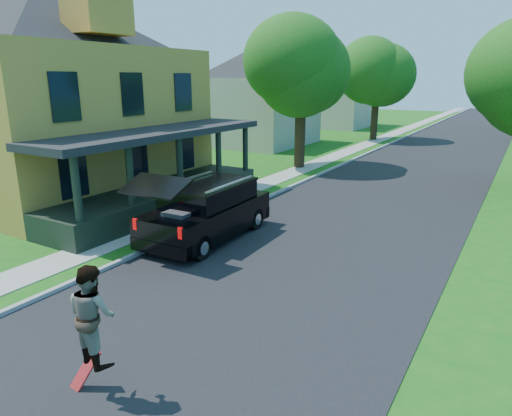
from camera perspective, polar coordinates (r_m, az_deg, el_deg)
The scene contains 13 objects.
ground at distance 10.07m, azimuth -5.64°, elevation -13.90°, with size 140.00×140.00×0.00m, color #135C12.
street at distance 27.92m, azimuth 19.56°, elevation 4.71°, with size 8.00×120.00×0.02m, color black.
curb at distance 28.96m, azimuth 11.70°, elevation 5.68°, with size 0.15×120.00×0.12m, color gray.
sidewalk at distance 29.50m, azimuth 8.85°, elevation 6.00°, with size 1.30×120.00×0.03m, color gray.
front_walk at distance 20.29m, azimuth -17.29°, elevation 0.95°, with size 6.50×1.20×0.03m, color gray.
main_house at distance 22.25m, azimuth -24.29°, elevation 14.40°, with size 15.56×15.56×10.10m.
neighbor_house_mid at distance 36.22m, azimuth -0.34°, elevation 14.67°, with size 12.78×12.78×8.30m.
neighbor_house_far at distance 50.58m, azimuth 9.43°, elevation 14.83°, with size 12.78×12.78×8.30m.
black_suv at distance 14.57m, azimuth -6.17°, elevation -0.37°, with size 2.16×5.26×2.43m.
skateboarder at distance 7.74m, azimuth -19.79°, elevation -12.39°, with size 0.90×0.76×1.64m.
skateboard at distance 8.50m, azimuth -20.54°, elevation -18.60°, with size 0.55×0.42×0.84m.
tree_left_mid at distance 26.34m, azimuth 5.68°, elevation 18.11°, with size 6.57×6.20×8.89m.
tree_left_far at distance 39.67m, azimuth 14.94°, elevation 16.43°, with size 6.72×6.45×8.69m.
Camera 1 is at (5.29, -6.96, 5.00)m, focal length 32.00 mm.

